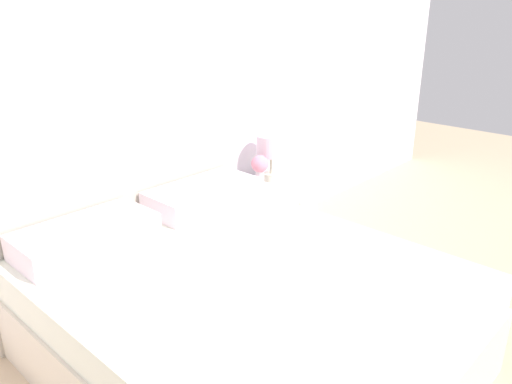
{
  "coord_description": "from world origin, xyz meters",
  "views": [
    {
      "loc": [
        -1.53,
        -2.53,
        1.78
      ],
      "look_at": [
        0.58,
        -0.56,
        0.68
      ],
      "focal_mm": 35.0,
      "sensor_mm": 36.0,
      "label": 1
    }
  ],
  "objects_px": {
    "bed": "(234,307)",
    "table_lamp": "(271,148)",
    "nightstand": "(276,214)",
    "flower_vase": "(260,167)"
  },
  "relations": [
    {
      "from": "bed",
      "to": "nightstand",
      "type": "distance_m",
      "value": 1.35
    },
    {
      "from": "nightstand",
      "to": "table_lamp",
      "type": "bearing_deg",
      "value": 73.47
    },
    {
      "from": "table_lamp",
      "to": "flower_vase",
      "type": "height_order",
      "value": "table_lamp"
    },
    {
      "from": "bed",
      "to": "table_lamp",
      "type": "distance_m",
      "value": 1.49
    },
    {
      "from": "nightstand",
      "to": "table_lamp",
      "type": "height_order",
      "value": "table_lamp"
    },
    {
      "from": "bed",
      "to": "table_lamp",
      "type": "bearing_deg",
      "value": 33.83
    },
    {
      "from": "flower_vase",
      "to": "table_lamp",
      "type": "bearing_deg",
      "value": 16.62
    },
    {
      "from": "bed",
      "to": "flower_vase",
      "type": "distance_m",
      "value": 1.29
    },
    {
      "from": "bed",
      "to": "nightstand",
      "type": "height_order",
      "value": "bed"
    },
    {
      "from": "table_lamp",
      "to": "flower_vase",
      "type": "xyz_separation_m",
      "value": [
        -0.18,
        -0.05,
        -0.09
      ]
    }
  ]
}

